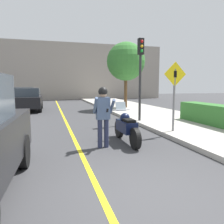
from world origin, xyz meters
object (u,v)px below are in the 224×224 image
(crossing_sign, at_px, (174,90))
(parked_car_silver, at_px, (25,96))
(person_biker, at_px, (103,110))
(traffic_light, at_px, (140,64))
(street_tree, at_px, (126,62))
(parked_car_black, at_px, (29,99))
(motorcycle, at_px, (126,127))

(crossing_sign, distance_m, parked_car_silver, 17.13)
(parked_car_silver, bearing_deg, person_biker, -77.07)
(traffic_light, height_order, parked_car_silver, traffic_light)
(street_tree, xyz_separation_m, parked_car_black, (-7.20, 1.02, -2.82))
(person_biker, relative_size, parked_car_silver, 0.44)
(motorcycle, bearing_deg, parked_car_black, 110.16)
(street_tree, distance_m, parked_car_black, 7.80)
(crossing_sign, relative_size, traffic_light, 0.66)
(crossing_sign, relative_size, parked_car_silver, 0.62)
(parked_car_silver, bearing_deg, parked_car_black, -81.83)
(parked_car_black, distance_m, parked_car_silver, 5.87)
(street_tree, bearing_deg, motorcycle, -109.54)
(motorcycle, bearing_deg, traffic_light, 59.90)
(crossing_sign, xyz_separation_m, traffic_light, (-0.23, 2.65, 1.16))
(person_biker, distance_m, street_tree, 10.95)
(street_tree, relative_size, parked_car_black, 1.19)
(motorcycle, height_order, parked_car_black, parked_car_black)
(motorcycle, height_order, street_tree, street_tree)
(motorcycle, bearing_deg, crossing_sign, 15.21)
(crossing_sign, height_order, parked_car_black, crossing_sign)
(parked_car_black, bearing_deg, traffic_light, -51.77)
(person_biker, relative_size, traffic_light, 0.47)
(parked_car_black, bearing_deg, parked_car_silver, 98.17)
(motorcycle, distance_m, crossing_sign, 2.49)
(crossing_sign, bearing_deg, street_tree, 81.97)
(crossing_sign, relative_size, street_tree, 0.52)
(street_tree, height_order, parked_car_black, street_tree)
(motorcycle, xyz_separation_m, traffic_light, (1.87, 3.22, 2.37))
(traffic_light, relative_size, parked_car_black, 0.94)
(parked_car_silver, bearing_deg, motorcycle, -73.97)
(person_biker, xyz_separation_m, parked_car_black, (-2.98, 10.81, -0.29))
(crossing_sign, distance_m, parked_car_black, 11.58)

